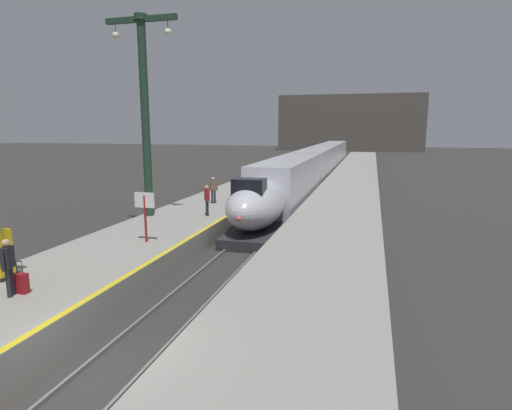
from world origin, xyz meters
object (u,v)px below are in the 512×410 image
Objects in this scene: passenger_near_edge at (8,263)px; passenger_far_waiting at (207,198)px; rolling_suitcase at (21,283)px; station_column_mid at (144,100)px; passenger_mid_platform at (213,188)px; departure_info_board at (145,207)px; highspeed_train_main at (316,164)px.

passenger_near_edge is 1.00× the size of passenger_far_waiting.
station_column_mid is at bearing 100.28° from rolling_suitcase.
passenger_mid_platform is (2.03, 4.50, -5.21)m from station_column_mid.
passenger_mid_platform is at bearing 89.85° from rolling_suitcase.
departure_info_board is (0.75, 6.28, 0.52)m from passenger_near_edge.
passenger_mid_platform is (0.16, 15.75, 0.00)m from passenger_near_edge.
station_column_mid is 7.32m from departure_info_board.
passenger_far_waiting is at bearing 13.83° from station_column_mid.
passenger_mid_platform is 15.50m from rolling_suitcase.
rolling_suitcase is at bearing -90.15° from passenger_mid_platform.
highspeed_train_main is at bearing 83.81° from departure_info_board.
rolling_suitcase is (0.12, 0.26, -0.69)m from passenger_near_edge.
highspeed_train_main is 57.33× the size of rolling_suitcase.
highspeed_train_main is 33.31× the size of passenger_far_waiting.
passenger_near_edge is 1.72× the size of rolling_suitcase.
passenger_far_waiting is (1.22, 12.01, 0.00)m from passenger_near_edge.
highspeed_train_main reaches higher than passenger_mid_platform.
passenger_mid_platform reaches higher than rolling_suitcase.
station_column_mid is 6.19× the size of passenger_mid_platform.
passenger_far_waiting is at bearing 84.18° from passenger_near_edge.
highspeed_train_main is 33.31× the size of passenger_mid_platform.
station_column_mid is 6.11m from passenger_far_waiting.
station_column_mid is at bearing -103.19° from highspeed_train_main.
passenger_near_edge is 15.75m from passenger_mid_platform.
passenger_far_waiting is 1.72× the size of rolling_suitcase.
passenger_far_waiting is (3.10, 0.76, -5.21)m from station_column_mid.
highspeed_train_main reaches higher than passenger_near_edge.
highspeed_train_main reaches higher than rolling_suitcase.
highspeed_train_main is 36.37m from rolling_suitcase.
highspeed_train_main is 36.64m from passenger_near_edge.
passenger_far_waiting is at bearing 85.31° from departure_info_board.
departure_info_board reaches higher than passenger_near_edge.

